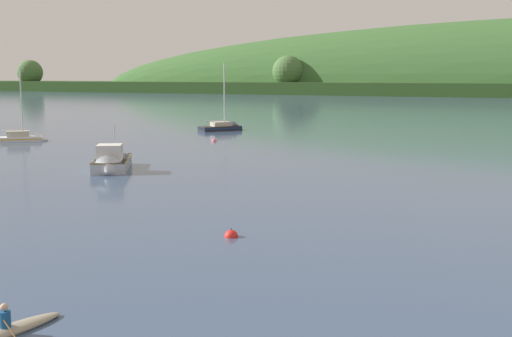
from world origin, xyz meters
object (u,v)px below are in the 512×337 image
(sailboat_near_mooring, at_px, (24,139))
(fishing_boat_moored, at_px, (111,164))
(sailboat_far_left, at_px, (225,129))
(mooring_buoy_foreground, at_px, (231,237))
(canoe_with_paddler, at_px, (6,331))
(mooring_buoy_off_fishing_boat, at_px, (214,141))

(sailboat_near_mooring, bearing_deg, fishing_boat_moored, -73.73)
(sailboat_far_left, xyz_separation_m, mooring_buoy_foreground, (23.56, -51.39, -0.19))
(sailboat_far_left, relative_size, fishing_boat_moored, 1.44)
(canoe_with_paddler, height_order, mooring_buoy_foreground, canoe_with_paddler)
(mooring_buoy_foreground, distance_m, mooring_buoy_off_fishing_boat, 42.12)
(canoe_with_paddler, bearing_deg, fishing_boat_moored, -135.27)
(sailboat_near_mooring, xyz_separation_m, fishing_boat_moored, (21.89, -14.92, 0.24))
(sailboat_far_left, xyz_separation_m, canoe_with_paddler, (21.99, -63.55, -0.09))
(canoe_with_paddler, distance_m, mooring_buoy_foreground, 12.27)
(mooring_buoy_foreground, height_order, mooring_buoy_off_fishing_boat, mooring_buoy_foreground)
(canoe_with_paddler, xyz_separation_m, mooring_buoy_foreground, (1.57, 12.17, -0.10))
(sailboat_far_left, bearing_deg, mooring_buoy_foreground, -115.76)
(sailboat_near_mooring, xyz_separation_m, sailboat_far_left, (15.09, 21.48, -0.05))
(canoe_with_paddler, bearing_deg, sailboat_far_left, -145.41)
(canoe_with_paddler, bearing_deg, mooring_buoy_off_fishing_boat, -145.50)
(sailboat_near_mooring, height_order, mooring_buoy_off_fishing_boat, sailboat_near_mooring)
(sailboat_far_left, distance_m, canoe_with_paddler, 67.25)
(sailboat_far_left, bearing_deg, canoe_with_paddler, -121.30)
(sailboat_near_mooring, distance_m, sailboat_far_left, 26.25)
(sailboat_far_left, xyz_separation_m, mooring_buoy_off_fishing_boat, (4.82, -13.67, -0.19))
(sailboat_near_mooring, bearing_deg, mooring_buoy_foreground, -77.19)
(fishing_boat_moored, height_order, canoe_with_paddler, fishing_boat_moored)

